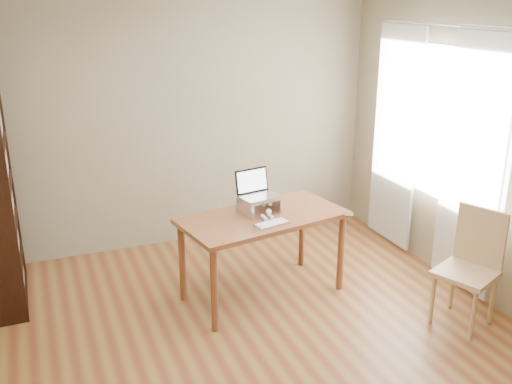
{
  "coord_description": "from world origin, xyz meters",
  "views": [
    {
      "loc": [
        -1.5,
        -3.33,
        2.52
      ],
      "look_at": [
        0.17,
        0.79,
        0.98
      ],
      "focal_mm": 40.0,
      "sensor_mm": 36.0,
      "label": 1
    }
  ],
  "objects_px": {
    "laptop": "(257,189)",
    "cat": "(259,204)",
    "desk": "(263,226)",
    "keyboard": "(272,224)",
    "chair": "(474,265)"
  },
  "relations": [
    {
      "from": "desk",
      "to": "laptop",
      "type": "xyz_separation_m",
      "value": [
        0.0,
        0.14,
        0.29
      ]
    },
    {
      "from": "desk",
      "to": "keyboard",
      "type": "xyz_separation_m",
      "value": [
        -0.02,
        -0.22,
        0.11
      ]
    },
    {
      "from": "desk",
      "to": "chair",
      "type": "height_order",
      "value": "chair"
    },
    {
      "from": "cat",
      "to": "chair",
      "type": "relative_size",
      "value": 0.51
    },
    {
      "from": "laptop",
      "to": "keyboard",
      "type": "height_order",
      "value": "laptop"
    },
    {
      "from": "laptop",
      "to": "cat",
      "type": "bearing_deg",
      "value": -84.5
    },
    {
      "from": "desk",
      "to": "keyboard",
      "type": "height_order",
      "value": "keyboard"
    },
    {
      "from": "cat",
      "to": "chair",
      "type": "height_order",
      "value": "chair"
    },
    {
      "from": "cat",
      "to": "keyboard",
      "type": "bearing_deg",
      "value": -92.53
    },
    {
      "from": "keyboard",
      "to": "desk",
      "type": "bearing_deg",
      "value": 72.85
    },
    {
      "from": "keyboard",
      "to": "chair",
      "type": "relative_size",
      "value": 0.32
    },
    {
      "from": "laptop",
      "to": "chair",
      "type": "distance_m",
      "value": 1.85
    },
    {
      "from": "laptop",
      "to": "cat",
      "type": "xyz_separation_m",
      "value": [
        0.01,
        -0.02,
        -0.12
      ]
    },
    {
      "from": "cat",
      "to": "chair",
      "type": "xyz_separation_m",
      "value": [
        1.36,
        -1.15,
        -0.31
      ]
    },
    {
      "from": "laptop",
      "to": "chair",
      "type": "height_order",
      "value": "laptop"
    }
  ]
}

